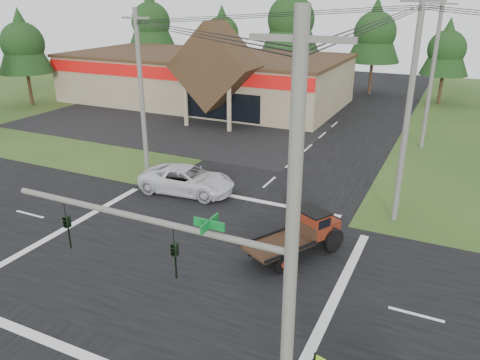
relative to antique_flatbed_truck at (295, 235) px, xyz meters
The scene contains 18 objects.
ground 5.06m from the antique_flatbed_truck, 153.84° to the right, with size 120.00×120.00×0.00m, color #264819.
road_ns 5.06m from the antique_flatbed_truck, 153.84° to the right, with size 12.00×120.00×0.02m, color black.
road_ew 5.06m from the antique_flatbed_truck, 153.84° to the right, with size 120.00×12.00×0.02m, color black.
parking_apron 24.98m from the antique_flatbed_truck, 137.65° to the left, with size 28.00×14.00×0.02m, color black.
cvs_building 34.04m from the antique_flatbed_truck, 126.35° to the left, with size 30.40×18.20×9.19m.
traffic_signal_mast 10.36m from the antique_flatbed_truck, 81.94° to the right, with size 8.12×0.24×7.00m.
utility_pole_nr 11.16m from the antique_flatbed_truck, 72.50° to the right, with size 2.00×0.30×11.00m.
utility_pole_nw 14.42m from the antique_flatbed_truck, 154.96° to the left, with size 2.00×0.30×10.50m.
utility_pole_ne 8.38m from the antique_flatbed_truck, 58.58° to the left, with size 2.00×0.30×11.50m.
utility_pole_n 20.68m from the antique_flatbed_truck, 79.83° to the left, with size 2.00×0.30×11.20m.
tree_row_a 51.63m from the antique_flatbed_truck, 132.33° to the left, with size 6.72×6.72×12.12m.
tree_row_b 47.07m from the antique_flatbed_truck, 121.55° to the left, with size 5.60×5.60×10.10m.
tree_row_c 42.13m from the antique_flatbed_truck, 110.42° to the left, with size 7.28×7.28×13.13m.
tree_row_d 40.56m from the antique_flatbed_truck, 96.37° to the left, with size 6.16×6.16×11.11m.
tree_row_e 38.31m from the antique_flatbed_truck, 84.63° to the left, with size 5.04×5.04×9.09m.
tree_side_w 40.96m from the antique_flatbed_truck, 153.95° to the left, with size 5.60×5.60×10.10m.
antique_flatbed_truck is the anchor object (origin of this frame).
white_pickup 9.37m from the antique_flatbed_truck, 153.04° to the left, with size 2.65×5.76×1.60m, color silver.
Camera 1 is at (10.26, -15.83, 11.11)m, focal length 35.00 mm.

